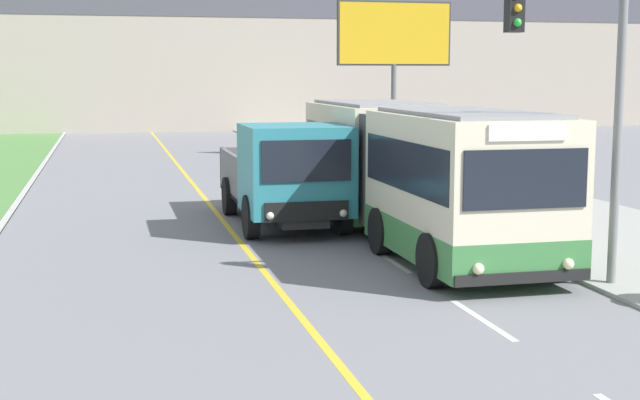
# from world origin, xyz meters

# --- Properties ---
(city_bus) EXTENTS (2.73, 11.46, 3.13)m
(city_bus) POSITION_xyz_m (3.96, 19.11, 1.59)
(city_bus) COLOR beige
(city_bus) RESTS_ON ground_plane
(dump_truck) EXTENTS (2.53, 6.55, 2.64)m
(dump_truck) POSITION_xyz_m (1.43, 21.16, 1.33)
(dump_truck) COLOR black
(dump_truck) RESTS_ON ground_plane
(car_distant) EXTENTS (1.80, 4.30, 1.45)m
(car_distant) POSITION_xyz_m (3.65, 34.40, 0.69)
(car_distant) COLOR silver
(car_distant) RESTS_ON ground_plane
(traffic_light_mast) EXTENTS (2.28, 0.32, 5.73)m
(traffic_light_mast) POSITION_xyz_m (5.26, 13.88, 3.66)
(traffic_light_mast) COLOR slate
(traffic_light_mast) RESTS_ON ground_plane
(billboard_large) EXTENTS (5.39, 0.24, 7.14)m
(billboard_large) POSITION_xyz_m (10.03, 39.14, 5.44)
(billboard_large) COLOR #59595B
(billboard_large) RESTS_ON ground_plane
(planter_round_second) EXTENTS (1.07, 1.07, 1.11)m
(planter_round_second) POSITION_xyz_m (6.38, 17.58, 0.56)
(planter_round_second) COLOR silver
(planter_round_second) RESTS_ON sidewalk_right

